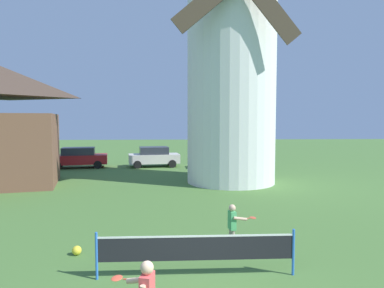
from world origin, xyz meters
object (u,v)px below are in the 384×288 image
parked_car_red (79,157)px  stray_ball (77,250)px  windmill (232,53)px  tennis_net (196,248)px  parked_car_cream (154,156)px  parked_car_blue (225,157)px  player_far (233,224)px

parked_car_red → stray_ball: bearing=-75.0°
windmill → tennis_net: (-2.81, -12.34, -6.80)m
parked_car_red → parked_car_cream: 5.75m
windmill → stray_ball: bearing=-118.8°
parked_car_red → parked_car_cream: bearing=3.0°
tennis_net → stray_ball: 3.53m
parked_car_blue → parked_car_red: bearing=176.7°
player_far → parked_car_red: parked_car_red is taller
tennis_net → stray_ball: size_ratio=18.36×
windmill → tennis_net: bearing=-102.8°
windmill → parked_car_cream: 10.88m
tennis_net → parked_car_blue: size_ratio=1.11×
tennis_net → parked_car_red: 20.63m
player_far → parked_car_blue: bearing=82.5°
stray_ball → parked_car_cream: parked_car_cream is taller
player_far → parked_car_red: size_ratio=0.29×
tennis_net → parked_car_cream: 19.50m
tennis_net → player_far: (1.13, 1.67, 0.05)m
player_far → parked_car_blue: 16.90m
stray_ball → parked_car_red: (-4.70, 17.59, 0.68)m
windmill → stray_ball: 14.40m
windmill → parked_car_red: 14.27m
parked_car_red → parked_car_blue: bearing=-3.3°
windmill → parked_car_blue: windmill is taller
stray_ball → parked_car_cream: bearing=86.7°
parked_car_blue → player_far: bearing=-97.5°
windmill → stray_ball: windmill is taller
parked_car_cream → stray_ball: bearing=-93.3°
windmill → parked_car_cream: bearing=124.9°
stray_ball → parked_car_red: parked_car_red is taller
player_far → parked_car_cream: (-3.24, 17.71, 0.08)m
windmill → player_far: size_ratio=11.27×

